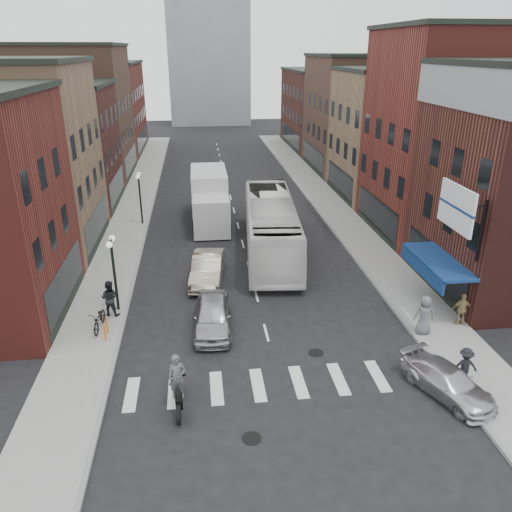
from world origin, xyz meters
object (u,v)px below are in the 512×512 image
Objects in this scene: motorcycle_rider at (178,384)px; billboard_sign at (458,209)px; parked_bicycle at (100,319)px; streetlamp_far at (139,189)px; bike_rack at (106,329)px; box_truck at (210,199)px; curb_car at (448,382)px; streetlamp_near at (113,261)px; transit_bus at (271,226)px; ped_right_a at (465,366)px; ped_right_c at (424,315)px; sedan_left_far at (208,268)px; ped_right_b at (462,309)px; sedan_left_near at (212,315)px; ped_left_solo at (110,298)px.

billboard_sign is at bearing 17.00° from motorcycle_rider.
billboard_sign is 17.55m from parked_bicycle.
bike_rack is at bearing -90.69° from streetlamp_far.
curb_car is (8.59, -22.61, -1.34)m from box_truck.
streetlamp_near is at bearing 109.40° from motorcycle_rider.
bike_rack is 0.41× the size of parked_bicycle.
streetlamp_near is 0.31× the size of transit_bus.
billboard_sign is at bearing -52.53° from transit_bus.
parked_bicycle is at bearing 133.67° from curb_car.
ped_right_a is (9.49, -22.13, -0.98)m from box_truck.
billboard_sign reaches higher than ped_right_a.
streetlamp_far is 23.48m from ped_right_c.
sedan_left_far is 14.00m from ped_right_b.
streetlamp_near is at bearing 126.76° from curb_car.
sedan_left_near is (4.84, -16.38, -2.14)m from streetlamp_far.
streetlamp_far is 11.98m from sedan_left_far.
sedan_left_far is 12.44m from ped_right_c.
bike_rack is at bearing 177.17° from billboard_sign.
billboard_sign is at bearing -141.71° from ped_right_c.
curb_car is at bearing 164.41° from ped_left_solo.
curb_car is (9.06, -6.11, -0.18)m from sedan_left_near.
bike_rack is 7.73m from sedan_left_far.
transit_bus is (5.78, 15.38, 0.74)m from motorcycle_rider.
streetlamp_near reaches higher than bike_rack.
streetlamp_far is at bearing 99.89° from curb_car.
box_truck is at bearing 81.95° from motorcycle_rider.
ped_right_a is (9.96, -5.62, 0.17)m from sedan_left_near.
ped_right_a is at bearing -28.39° from streetlamp_near.
ped_right_a is at bearing -19.46° from bike_rack.
sedan_left_near is 2.86× the size of ped_right_a.
curb_car is 1.08m from ped_right_a.
sedan_left_near is 10.93m from curb_car.
streetlamp_near reaches higher than curb_car.
streetlamp_far reaches higher than ped_right_b.
box_truck is 4.62× the size of ped_right_c.
streetlamp_near reaches higher than box_truck.
streetlamp_far is (-15.99, 17.50, -3.22)m from billboard_sign.
bike_rack is 0.18× the size of sedan_left_near.
transit_bus is 2.95× the size of sedan_left_near.
curb_car is (9.13, -11.70, -0.22)m from sedan_left_far.
billboard_sign is 0.75× the size of sedan_left_far.
ped_right_b is (17.61, -1.72, 0.32)m from parked_bicycle.
ped_right_c is (14.80, -4.14, -1.79)m from streetlamp_near.
ped_right_c is at bearing -7.09° from sedan_left_near.
motorcycle_rider is at bearing 129.22° from ped_left_solo.
box_truck reaches higher than ped_right_c.
parked_bicycle is at bearing -108.03° from streetlamp_near.
billboard_sign is 13.47m from transit_bus.
streetlamp_far is at bearing 109.43° from sedan_left_near.
streetlamp_near reaches higher than parked_bicycle.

